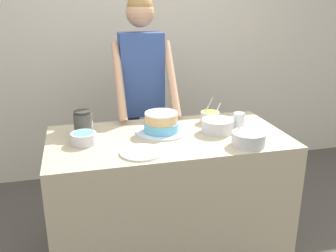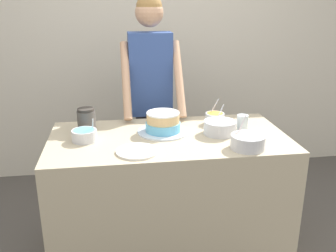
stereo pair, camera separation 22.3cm
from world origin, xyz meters
name	(u,v)px [view 1 (the left image)]	position (x,y,z in m)	size (l,w,h in m)	color
wall_back	(131,44)	(0.00, 1.83, 1.30)	(10.00, 0.05, 2.60)	beige
counter	(168,197)	(0.00, 0.39, 0.44)	(1.52, 0.78, 0.88)	tan
person_baker	(142,82)	(-0.05, 1.03, 1.10)	(0.45, 0.48, 1.75)	#2D2D38
cake	(161,124)	(-0.03, 0.47, 0.94)	(0.34, 0.34, 0.14)	silver
frosting_bowl_orange	(210,117)	(0.36, 0.59, 0.93)	(0.13, 0.13, 0.17)	silver
frosting_bowl_blue	(84,138)	(-0.53, 0.39, 0.92)	(0.15, 0.15, 0.14)	silver
frosting_bowl_pink	(249,138)	(0.43, 0.12, 0.93)	(0.20, 0.20, 0.18)	silver
frosting_bowl_white	(218,125)	(0.33, 0.39, 0.93)	(0.21, 0.21, 0.18)	silver
drinking_glass	(239,121)	(0.49, 0.40, 0.94)	(0.07, 0.07, 0.11)	silver
ceramic_plate	(141,152)	(-0.22, 0.16, 0.89)	(0.25, 0.25, 0.01)	white
stoneware_jar	(83,123)	(-0.52, 0.55, 0.96)	(0.12, 0.12, 0.16)	#4C4742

